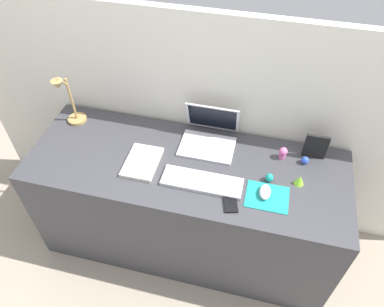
{
  "coord_description": "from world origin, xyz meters",
  "views": [
    {
      "loc": [
        0.34,
        -1.25,
        2.16
      ],
      "look_at": [
        0.03,
        0.0,
        0.83
      ],
      "focal_mm": 33.77,
      "sensor_mm": 36.0,
      "label": 1
    }
  ],
  "objects_px": {
    "picture_frame": "(316,147)",
    "mouse": "(265,192)",
    "toy_figurine_pink": "(283,153)",
    "laptop": "(209,134)",
    "toy_figurine_teal": "(269,178)",
    "toy_figurine_blue": "(305,160)",
    "keyboard": "(202,182)",
    "toy_figurine_lime": "(300,180)",
    "cell_phone": "(230,202)",
    "notebook_pad": "(142,162)",
    "desk_lamp": "(69,102)"
  },
  "relations": [
    {
      "from": "mouse",
      "to": "notebook_pad",
      "type": "xyz_separation_m",
      "value": [
        -0.66,
        0.05,
        -0.01
      ]
    },
    {
      "from": "laptop",
      "to": "cell_phone",
      "type": "xyz_separation_m",
      "value": [
        0.19,
        -0.4,
        -0.05
      ]
    },
    {
      "from": "desk_lamp",
      "to": "toy_figurine_lime",
      "type": "relative_size",
      "value": 6.29
    },
    {
      "from": "cell_phone",
      "to": "notebook_pad",
      "type": "distance_m",
      "value": 0.52
    },
    {
      "from": "picture_frame",
      "to": "toy_figurine_blue",
      "type": "height_order",
      "value": "picture_frame"
    },
    {
      "from": "desk_lamp",
      "to": "toy_figurine_blue",
      "type": "xyz_separation_m",
      "value": [
        1.34,
        0.0,
        -0.14
      ]
    },
    {
      "from": "toy_figurine_blue",
      "to": "toy_figurine_lime",
      "type": "bearing_deg",
      "value": -98.92
    },
    {
      "from": "toy_figurine_pink",
      "to": "laptop",
      "type": "bearing_deg",
      "value": 175.15
    },
    {
      "from": "toy_figurine_lime",
      "to": "toy_figurine_pink",
      "type": "bearing_deg",
      "value": 120.18
    },
    {
      "from": "keyboard",
      "to": "cell_phone",
      "type": "bearing_deg",
      "value": -27.81
    },
    {
      "from": "keyboard",
      "to": "toy_figurine_pink",
      "type": "height_order",
      "value": "toy_figurine_pink"
    },
    {
      "from": "laptop",
      "to": "toy_figurine_teal",
      "type": "relative_size",
      "value": 6.57
    },
    {
      "from": "toy_figurine_lime",
      "to": "toy_figurine_teal",
      "type": "relative_size",
      "value": 1.2
    },
    {
      "from": "toy_figurine_lime",
      "to": "toy_figurine_blue",
      "type": "height_order",
      "value": "toy_figurine_lime"
    },
    {
      "from": "desk_lamp",
      "to": "picture_frame",
      "type": "distance_m",
      "value": 1.38
    },
    {
      "from": "toy_figurine_teal",
      "to": "desk_lamp",
      "type": "bearing_deg",
      "value": 171.91
    },
    {
      "from": "keyboard",
      "to": "toy_figurine_teal",
      "type": "distance_m",
      "value": 0.34
    },
    {
      "from": "mouse",
      "to": "toy_figurine_teal",
      "type": "bearing_deg",
      "value": 83.38
    },
    {
      "from": "keyboard",
      "to": "notebook_pad",
      "type": "distance_m",
      "value": 0.34
    },
    {
      "from": "laptop",
      "to": "picture_frame",
      "type": "bearing_deg",
      "value": 1.32
    },
    {
      "from": "picture_frame",
      "to": "toy_figurine_pink",
      "type": "distance_m",
      "value": 0.17
    },
    {
      "from": "mouse",
      "to": "toy_figurine_blue",
      "type": "bearing_deg",
      "value": 55.01
    },
    {
      "from": "mouse",
      "to": "toy_figurine_pink",
      "type": "xyz_separation_m",
      "value": [
        0.06,
        0.28,
        0.02
      ]
    },
    {
      "from": "toy_figurine_teal",
      "to": "cell_phone",
      "type": "bearing_deg",
      "value": -132.67
    },
    {
      "from": "mouse",
      "to": "toy_figurine_teal",
      "type": "relative_size",
      "value": 2.1
    },
    {
      "from": "mouse",
      "to": "toy_figurine_pink",
      "type": "height_order",
      "value": "toy_figurine_pink"
    },
    {
      "from": "cell_phone",
      "to": "toy_figurine_teal",
      "type": "relative_size",
      "value": 2.8
    },
    {
      "from": "laptop",
      "to": "notebook_pad",
      "type": "relative_size",
      "value": 1.25
    },
    {
      "from": "toy_figurine_lime",
      "to": "toy_figurine_pink",
      "type": "height_order",
      "value": "toy_figurine_pink"
    },
    {
      "from": "mouse",
      "to": "desk_lamp",
      "type": "xyz_separation_m",
      "value": [
        -1.15,
        0.26,
        0.14
      ]
    },
    {
      "from": "cell_phone",
      "to": "laptop",
      "type": "bearing_deg",
      "value": 99.32
    },
    {
      "from": "cell_phone",
      "to": "toy_figurine_pink",
      "type": "height_order",
      "value": "toy_figurine_pink"
    },
    {
      "from": "picture_frame",
      "to": "mouse",
      "type": "bearing_deg",
      "value": -124.85
    },
    {
      "from": "notebook_pad",
      "to": "toy_figurine_teal",
      "type": "height_order",
      "value": "toy_figurine_teal"
    },
    {
      "from": "keyboard",
      "to": "cell_phone",
      "type": "height_order",
      "value": "keyboard"
    },
    {
      "from": "keyboard",
      "to": "picture_frame",
      "type": "distance_m",
      "value": 0.64
    },
    {
      "from": "toy_figurine_teal",
      "to": "toy_figurine_blue",
      "type": "distance_m",
      "value": 0.24
    },
    {
      "from": "desk_lamp",
      "to": "picture_frame",
      "type": "xyz_separation_m",
      "value": [
        1.38,
        0.06,
        -0.08
      ]
    },
    {
      "from": "notebook_pad",
      "to": "picture_frame",
      "type": "xyz_separation_m",
      "value": [
        0.88,
        0.27,
        0.06
      ]
    },
    {
      "from": "cell_phone",
      "to": "desk_lamp",
      "type": "xyz_separation_m",
      "value": [
        -1.0,
        0.35,
        0.15
      ]
    },
    {
      "from": "keyboard",
      "to": "toy_figurine_pink",
      "type": "distance_m",
      "value": 0.47
    },
    {
      "from": "keyboard",
      "to": "toy_figurine_lime",
      "type": "xyz_separation_m",
      "value": [
        0.48,
        0.12,
        0.02
      ]
    },
    {
      "from": "toy_figurine_pink",
      "to": "desk_lamp",
      "type": "bearing_deg",
      "value": -179.3
    },
    {
      "from": "laptop",
      "to": "toy_figurine_teal",
      "type": "xyz_separation_m",
      "value": [
        0.36,
        -0.22,
        -0.03
      ]
    },
    {
      "from": "toy_figurine_blue",
      "to": "notebook_pad",
      "type": "bearing_deg",
      "value": -165.96
    },
    {
      "from": "toy_figurine_teal",
      "to": "toy_figurine_pink",
      "type": "xyz_separation_m",
      "value": [
        0.05,
        0.18,
        0.02
      ]
    },
    {
      "from": "keyboard",
      "to": "mouse",
      "type": "xyz_separation_m",
      "value": [
        0.32,
        0.0,
        0.01
      ]
    },
    {
      "from": "toy_figurine_lime",
      "to": "toy_figurine_blue",
      "type": "relative_size",
      "value": 1.26
    },
    {
      "from": "cell_phone",
      "to": "picture_frame",
      "type": "distance_m",
      "value": 0.57
    },
    {
      "from": "laptop",
      "to": "cell_phone",
      "type": "bearing_deg",
      "value": -64.69
    }
  ]
}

